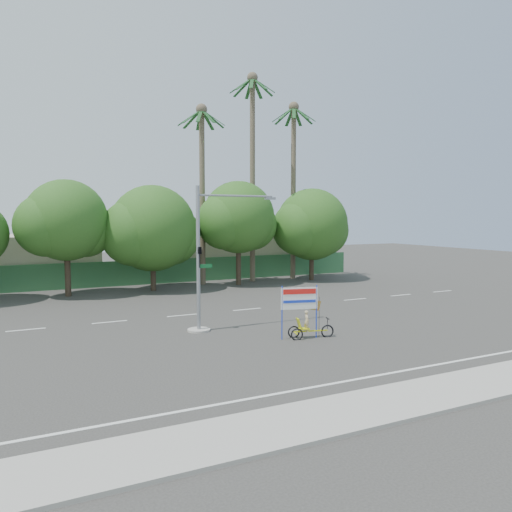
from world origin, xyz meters
name	(u,v)px	position (x,y,z in m)	size (l,w,h in m)	color
ground	(285,344)	(0.00, 0.00, 0.00)	(120.00, 120.00, 0.00)	#33302D
sidewalk_near	(409,399)	(0.00, -7.50, 0.06)	(50.00, 2.40, 0.12)	gray
fence	(154,272)	(0.00, 21.50, 1.00)	(38.00, 0.08, 2.00)	#336B3D
building_left	(17,260)	(-10.00, 26.00, 2.00)	(12.00, 8.00, 4.00)	beige
building_right	(223,255)	(8.00, 26.00, 1.80)	(14.00, 8.00, 3.60)	beige
tree_left	(65,223)	(-7.05, 18.00, 5.06)	(6.66, 5.60, 8.07)	#473828
tree_center	(152,231)	(-1.05, 18.00, 4.47)	(7.62, 6.40, 7.85)	#473828
tree_right	(238,220)	(5.95, 18.00, 5.24)	(6.90, 5.80, 8.36)	#473828
tree_far_right	(311,227)	(12.95, 18.00, 4.64)	(7.38, 6.20, 7.94)	#473828
palm_tall	(252,157)	(8.00, 19.50, 10.46)	(3.73, 3.79, 17.45)	#70604C
palm_mid	(293,172)	(12.00, 19.50, 9.40)	(3.73, 3.79, 15.45)	#70604C
palm_short	(202,175)	(3.50, 19.50, 8.86)	(3.73, 3.79, 14.45)	#70604C
traffic_signal	(204,271)	(-2.20, 3.98, 2.92)	(4.72, 1.10, 7.00)	gray
trike_billboard	(304,317)	(1.30, 0.49, 0.99)	(2.44, 0.94, 2.47)	black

